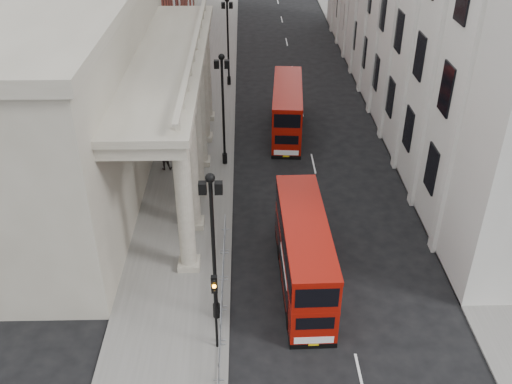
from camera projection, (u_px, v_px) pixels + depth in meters
ground at (227, 382)px, 25.42m from camera, size 260.00×260.00×0.00m
sidewalk_west at (201, 110)px, 50.83m from camera, size 6.00×140.00×0.12m
sidewalk_east at (385, 108)px, 51.12m from camera, size 3.00×140.00×0.12m
kerb at (234, 109)px, 50.87m from camera, size 0.20×140.00×0.14m
portico_building at (71, 101)px, 37.37m from camera, size 9.00×28.00×12.00m
lamp_post_south at (213, 240)px, 26.22m from camera, size 1.05×0.44×8.32m
lamp_post_mid at (223, 103)px, 39.81m from camera, size 1.05×0.44×8.32m
lamp_post_north at (228, 36)px, 53.41m from camera, size 1.05×0.44×8.32m
traffic_light at (215, 299)px, 25.46m from camera, size 0.28×0.33×4.30m
crowd_barriers at (220, 334)px, 26.95m from camera, size 0.50×18.75×1.10m
bus_near at (304, 252)px, 29.94m from camera, size 2.51×9.52×4.09m
bus_far at (287, 109)px, 45.90m from camera, size 2.94×9.48×4.03m
pedestrian_a at (184, 213)px, 35.14m from camera, size 0.70×0.53×1.73m
pedestrian_b at (165, 157)px, 41.10m from camera, size 1.00×0.82×1.92m
pedestrian_c at (184, 146)px, 42.88m from camera, size 0.98×0.89×1.68m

